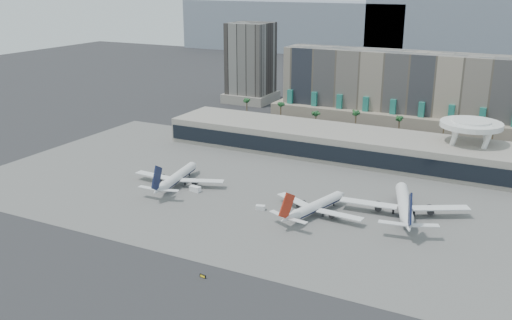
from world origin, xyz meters
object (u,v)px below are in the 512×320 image
at_px(airliner_centre, 315,206).
at_px(service_vehicle_b, 260,208).
at_px(service_vehicle_a, 195,189).
at_px(airliner_left, 177,177).
at_px(airliner_right, 404,205).
at_px(taxiway_sign, 203,276).

xyz_separation_m(airliner_centre, service_vehicle_b, (-19.26, -4.68, -2.42)).
xyz_separation_m(service_vehicle_a, service_vehicle_b, (31.03, -4.94, -0.21)).
bearing_deg(airliner_centre, airliner_left, -166.79).
bearing_deg(airliner_left, airliner_right, -1.97).
relative_size(airliner_right, taxiway_sign, 21.22).
bearing_deg(airliner_centre, service_vehicle_b, -150.45).
distance_m(airliner_right, service_vehicle_a, 79.45).
xyz_separation_m(airliner_centre, taxiway_sign, (-11.74, -55.54, -2.80)).
bearing_deg(service_vehicle_a, airliner_left, 171.51).
xyz_separation_m(airliner_right, service_vehicle_b, (-47.20, -18.48, -3.19)).
relative_size(airliner_left, airliner_centre, 1.08).
xyz_separation_m(airliner_centre, service_vehicle_a, (-50.29, 0.26, -2.21)).
xyz_separation_m(airliner_centre, airliner_right, (27.95, 13.80, 0.77)).
height_order(airliner_left, airliner_centre, airliner_left).
height_order(airliner_left, service_vehicle_b, airliner_left).
bearing_deg(airliner_centre, taxiway_sign, -86.05).
bearing_deg(taxiway_sign, airliner_right, 68.74).
relative_size(airliner_right, service_vehicle_b, 13.54).
bearing_deg(taxiway_sign, airliner_centre, 86.59).
bearing_deg(airliner_right, service_vehicle_b, -175.37).
height_order(service_vehicle_b, taxiway_sign, service_vehicle_b).
bearing_deg(service_vehicle_a, service_vehicle_b, -3.41).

